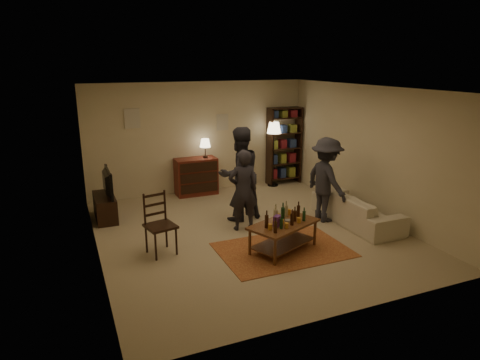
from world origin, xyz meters
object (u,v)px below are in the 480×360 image
sofa (357,209)px  person_right (239,174)px  bookshelf (284,145)px  person_left (243,190)px  tv_stand (105,201)px  coffee_table (283,227)px  dresser (196,175)px  floor_lamp (274,132)px  dining_chair (159,221)px  person_by_sofa (326,180)px

sofa → person_right: size_ratio=1.08×
bookshelf → sofa: bookshelf is taller
sofa → person_left: 2.36m
person_right → tv_stand: bearing=-32.9°
person_left → coffee_table: bearing=109.5°
dresser → person_right: 2.06m
bookshelf → sofa: bearing=-90.8°
floor_lamp → dining_chair: bearing=-141.7°
dining_chair → bookshelf: (4.01, 3.00, 0.47)m
floor_lamp → sofa: bearing=-83.9°
tv_stand → person_left: bearing=-33.8°
dining_chair → dresser: 3.33m
dining_chair → bookshelf: bearing=24.2°
sofa → person_right: bearing=61.3°
coffee_table → dining_chair: size_ratio=1.29×
coffee_table → floor_lamp: size_ratio=0.83×
dresser → floor_lamp: 2.27m
bookshelf → person_by_sofa: bearing=-101.1°
floor_lamp → person_right: size_ratio=0.87×
tv_stand → floor_lamp: bearing=11.1°
floor_lamp → tv_stand: bearing=-168.9°
person_left → dining_chair: bearing=20.5°
coffee_table → bookshelf: (2.03, 3.75, 0.60)m
coffee_table → tv_stand: bearing=133.8°
tv_stand → dresser: bearing=22.1°
dining_chair → tv_stand: dining_chair is taller
dresser → dining_chair: bearing=-118.2°
dining_chair → floor_lamp: bearing=25.7°
sofa → person_by_sofa: bearing=52.2°
dresser → person_right: person_right is taller
coffee_table → dresser: dresser is taller
coffee_table → sofa: size_ratio=0.67×
dining_chair → floor_lamp: 4.71m
bookshelf → floor_lamp: 0.55m
coffee_table → dining_chair: bearing=159.3°
tv_stand → person_left: person_left is taller
person_by_sofa → sofa: bearing=-131.1°
dresser → bookshelf: size_ratio=0.67×
dining_chair → coffee_table: bearing=-33.4°
bookshelf → person_left: size_ratio=1.27×
coffee_table → person_left: (-0.25, 1.16, 0.36)m
floor_lamp → sofa: size_ratio=0.80×
person_right → dresser: bearing=-91.5°
dining_chair → dresser: bearing=49.2°
person_by_sofa → dining_chair: bearing=90.3°
bookshelf → person_by_sofa: size_ratio=1.17×
bookshelf → person_right: (-2.13, -2.04, -0.07)m
floor_lamp → person_by_sofa: person_by_sofa is taller
floor_lamp → coffee_table: bearing=-114.6°
dining_chair → dresser: size_ratio=0.79×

